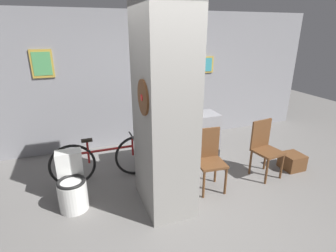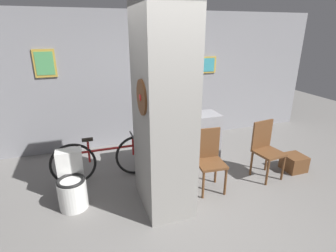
{
  "view_description": "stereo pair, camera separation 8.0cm",
  "coord_description": "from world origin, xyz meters",
  "px_view_note": "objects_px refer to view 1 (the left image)",
  "views": [
    {
      "loc": [
        -1.14,
        -2.44,
        2.25
      ],
      "look_at": [
        0.07,
        0.87,
        0.95
      ],
      "focal_mm": 28.0,
      "sensor_mm": 36.0,
      "label": 1
    },
    {
      "loc": [
        -1.07,
        -2.47,
        2.25
      ],
      "look_at": [
        0.07,
        0.87,
        0.95
      ],
      "focal_mm": 28.0,
      "sensor_mm": 36.0,
      "label": 2
    }
  ],
  "objects_px": {
    "chair_by_doorway": "(265,146)",
    "bottle_tall": "(159,113)",
    "chair_near_pillar": "(209,157)",
    "bicycle": "(106,159)",
    "toilet": "(72,186)"
  },
  "relations": [
    {
      "from": "toilet",
      "to": "bottle_tall",
      "type": "distance_m",
      "value": 1.72
    },
    {
      "from": "chair_near_pillar",
      "to": "bicycle",
      "type": "relative_size",
      "value": 0.55
    },
    {
      "from": "chair_by_doorway",
      "to": "chair_near_pillar",
      "type": "bearing_deg",
      "value": 173.23
    },
    {
      "from": "toilet",
      "to": "chair_near_pillar",
      "type": "height_order",
      "value": "chair_near_pillar"
    },
    {
      "from": "toilet",
      "to": "chair_near_pillar",
      "type": "distance_m",
      "value": 1.94
    },
    {
      "from": "bottle_tall",
      "to": "bicycle",
      "type": "bearing_deg",
      "value": -171.39
    },
    {
      "from": "chair_by_doorway",
      "to": "toilet",
      "type": "bearing_deg",
      "value": 168.17
    },
    {
      "from": "bottle_tall",
      "to": "toilet",
      "type": "bearing_deg",
      "value": -155.52
    },
    {
      "from": "chair_by_doorway",
      "to": "bottle_tall",
      "type": "distance_m",
      "value": 1.77
    },
    {
      "from": "chair_by_doorway",
      "to": "bicycle",
      "type": "relative_size",
      "value": 0.55
    },
    {
      "from": "chair_near_pillar",
      "to": "chair_by_doorway",
      "type": "distance_m",
      "value": 1.01
    },
    {
      "from": "chair_by_doorway",
      "to": "bicycle",
      "type": "height_order",
      "value": "chair_by_doorway"
    },
    {
      "from": "toilet",
      "to": "bottle_tall",
      "type": "xyz_separation_m",
      "value": [
        1.45,
        0.66,
        0.66
      ]
    },
    {
      "from": "chair_near_pillar",
      "to": "bottle_tall",
      "type": "xyz_separation_m",
      "value": [
        -0.47,
        0.87,
        0.47
      ]
    },
    {
      "from": "chair_by_doorway",
      "to": "bicycle",
      "type": "xyz_separation_m",
      "value": [
        -2.42,
        0.71,
        -0.15
      ]
    }
  ]
}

